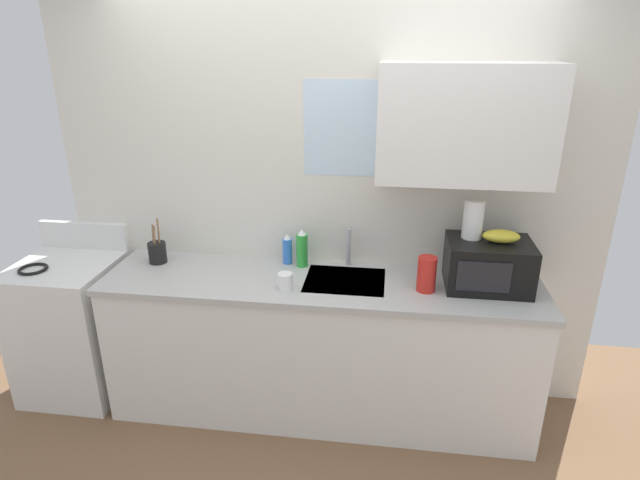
% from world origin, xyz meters
% --- Properties ---
extents(kitchen_wall_assembly, '(3.32, 0.42, 2.50)m').
position_xyz_m(kitchen_wall_assembly, '(0.14, 0.31, 1.35)').
color(kitchen_wall_assembly, silver).
rests_on(kitchen_wall_assembly, ground).
extents(counter_unit, '(2.55, 0.63, 0.90)m').
position_xyz_m(counter_unit, '(0.00, 0.00, 0.46)').
color(counter_unit, white).
rests_on(counter_unit, ground).
extents(sink_faucet, '(0.03, 0.03, 0.24)m').
position_xyz_m(sink_faucet, '(0.14, 0.24, 1.02)').
color(sink_faucet, '#B2B5BA').
rests_on(sink_faucet, counter_unit).
extents(stove_range, '(0.60, 0.60, 1.08)m').
position_xyz_m(stove_range, '(-1.62, 0.00, 0.46)').
color(stove_range, white).
rests_on(stove_range, ground).
extents(microwave, '(0.46, 0.35, 0.27)m').
position_xyz_m(microwave, '(0.94, 0.05, 1.04)').
color(microwave, black).
rests_on(microwave, counter_unit).
extents(banana_bunch, '(0.20, 0.11, 0.07)m').
position_xyz_m(banana_bunch, '(0.99, 0.05, 1.20)').
color(banana_bunch, gold).
rests_on(banana_bunch, microwave).
extents(paper_towel_roll, '(0.11, 0.11, 0.22)m').
position_xyz_m(paper_towel_roll, '(0.84, 0.10, 1.28)').
color(paper_towel_roll, white).
rests_on(paper_towel_roll, microwave).
extents(dish_soap_bottle_green, '(0.07, 0.07, 0.24)m').
position_xyz_m(dish_soap_bottle_green, '(-0.14, 0.19, 1.01)').
color(dish_soap_bottle_green, green).
rests_on(dish_soap_bottle_green, counter_unit).
extents(dish_soap_bottle_blue, '(0.06, 0.06, 0.20)m').
position_xyz_m(dish_soap_bottle_blue, '(-0.23, 0.22, 0.99)').
color(dish_soap_bottle_blue, blue).
rests_on(dish_soap_bottle_blue, counter_unit).
extents(cereal_canister, '(0.10, 0.10, 0.20)m').
position_xyz_m(cereal_canister, '(0.60, -0.05, 1.00)').
color(cereal_canister, red).
rests_on(cereal_canister, counter_unit).
extents(mug_white, '(0.08, 0.08, 0.09)m').
position_xyz_m(mug_white, '(-0.18, -0.14, 0.95)').
color(mug_white, white).
rests_on(mug_white, counter_unit).
extents(utensil_crock, '(0.11, 0.11, 0.28)m').
position_xyz_m(utensil_crock, '(-1.04, 0.12, 0.97)').
color(utensil_crock, black).
rests_on(utensil_crock, counter_unit).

